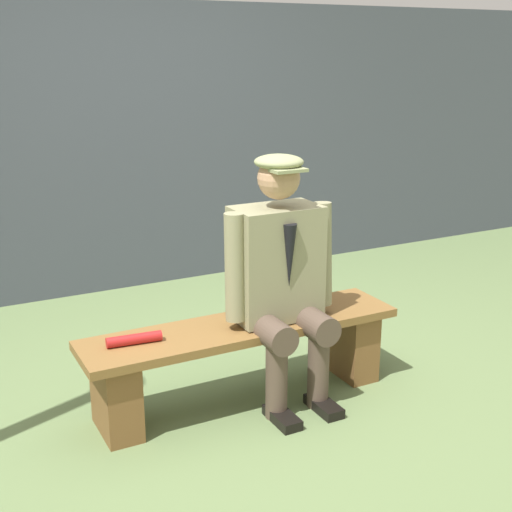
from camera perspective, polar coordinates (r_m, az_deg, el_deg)
ground_plane at (r=3.73m, az=-1.06°, el=-11.69°), size 30.00×30.00×0.00m
bench at (r=3.60m, az=-1.08°, el=-7.81°), size 1.67×0.39×0.43m
seated_man at (r=3.50m, az=2.03°, el=-1.32°), size 0.61×0.54×1.28m
rolled_magazine at (r=3.35m, az=-9.96°, el=-6.73°), size 0.27×0.08×0.05m
stadium_wall at (r=5.33m, az=-11.57°, el=8.61°), size 12.00×0.24×2.11m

